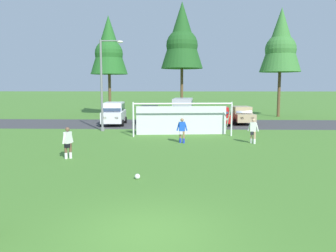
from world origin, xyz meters
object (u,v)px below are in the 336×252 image
player_striker_near (182,131)px  parked_car_slot_center_right (241,115)px  player_defender_far (68,143)px  parked_car_slot_far_left (114,113)px  soccer_goal (182,118)px  parked_car_slot_left (149,114)px  player_midfield_center (253,131)px  soccer_ball (137,176)px  street_lamp (104,84)px  parked_car_slot_center_left (183,110)px  parked_car_slot_center (219,116)px

player_striker_near → parked_car_slot_center_right: bearing=62.7°
player_defender_far → parked_car_slot_far_left: (-0.54, 15.39, 0.29)m
player_striker_near → soccer_goal: bearing=89.8°
player_striker_near → parked_car_slot_left: parked_car_slot_left is taller
player_striker_near → player_midfield_center: 4.63m
player_striker_near → parked_car_slot_left: (-3.27, 12.37, 0.05)m
soccer_goal → parked_car_slot_left: 9.28m
player_defender_far → soccer_goal: bearing=55.7°
parked_car_slot_far_left → parked_car_slot_center_right: parked_car_slot_far_left is taller
soccer_ball → player_midfield_center: player_midfield_center is taller
street_lamp → player_midfield_center: bearing=-27.8°
parked_car_slot_left → parked_car_slot_center_right: 9.29m
player_midfield_center → player_defender_far: same height
soccer_goal → street_lamp: street_lamp is taller
player_striker_near → street_lamp: (-6.41, 5.77, 3.05)m
parked_car_slot_far_left → street_lamp: bearing=-89.1°
parked_car_slot_center_left → street_lamp: bearing=-141.2°
player_defender_far → parked_car_slot_center_right: size_ratio=0.38×
soccer_goal → player_midfield_center: (4.62, -3.76, -0.47)m
parked_car_slot_left → street_lamp: bearing=-115.4°
parked_car_slot_far_left → parked_car_slot_center_right: 12.52m
soccer_goal → player_midfield_center: bearing=-39.1°
parked_car_slot_left → parked_car_slot_center_right: same height
soccer_goal → parked_car_slot_far_left: (-6.49, 6.68, -0.18)m
parked_car_slot_center_left → street_lamp: (-6.59, -5.30, 2.53)m
soccer_goal → player_defender_far: 10.56m
parked_car_slot_far_left → parked_car_slot_left: 3.78m
soccer_ball → player_defender_far: player_defender_far is taller
player_striker_near → street_lamp: 9.14m
soccer_ball → player_midfield_center: bearing=53.3°
player_defender_far → player_midfield_center: bearing=25.1°
street_lamp → parked_car_slot_far_left: bearing=90.9°
soccer_goal → player_midfield_center: size_ratio=4.61×
parked_car_slot_far_left → street_lamp: 5.37m
soccer_goal → parked_car_slot_center_left: size_ratio=1.54×
parked_car_slot_center_left → parked_car_slot_center_right: size_ratio=1.14×
street_lamp → soccer_ball: bearing=-72.7°
parked_car_slot_center_left → soccer_ball: bearing=-95.9°
street_lamp → player_striker_near: bearing=-42.0°
soccer_ball → parked_car_slot_center: size_ratio=0.05×
soccer_goal → street_lamp: bearing=162.2°
player_midfield_center → parked_car_slot_left: 14.73m
parked_car_slot_far_left → parked_car_slot_center_left: size_ratio=0.95×
player_striker_near → parked_car_slot_center_left: (0.18, 11.07, 0.52)m
soccer_ball → parked_car_slot_far_left: bearing=103.5°
parked_car_slot_far_left → parked_car_slot_center: parked_car_slot_far_left is taller
soccer_goal → parked_car_slot_far_left: bearing=134.2°
player_midfield_center → player_defender_far: size_ratio=1.00×
parked_car_slot_center_left → parked_car_slot_center_right: parked_car_slot_center_left is taller
parked_car_slot_far_left → parked_car_slot_center_right: bearing=5.6°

